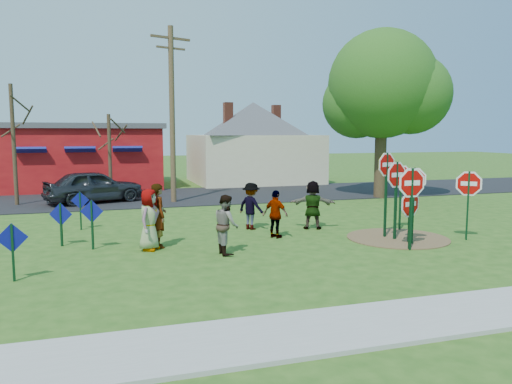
# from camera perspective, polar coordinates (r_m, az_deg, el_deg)

# --- Properties ---
(ground) EXTENTS (120.00, 120.00, 0.00)m
(ground) POSITION_cam_1_polar(r_m,az_deg,el_deg) (15.60, -0.26, -5.63)
(ground) COLOR #264F16
(ground) RESTS_ON ground
(sidewalk) EXTENTS (22.00, 1.80, 0.08)m
(sidewalk) POSITION_cam_1_polar(r_m,az_deg,el_deg) (9.23, 13.44, -14.44)
(sidewalk) COLOR #9E9E99
(sidewalk) RESTS_ON ground
(road) EXTENTS (120.00, 7.50, 0.04)m
(road) POSITION_cam_1_polar(r_m,az_deg,el_deg) (26.65, -7.55, -0.46)
(road) COLOR black
(road) RESTS_ON ground
(dirt_patch) EXTENTS (3.20, 3.20, 0.03)m
(dirt_patch) POSITION_cam_1_polar(r_m,az_deg,el_deg) (16.60, 15.87, -5.08)
(dirt_patch) COLOR brown
(dirt_patch) RESTS_ON ground
(red_building) EXTENTS (9.40, 7.69, 3.90)m
(red_building) POSITION_cam_1_polar(r_m,az_deg,el_deg) (32.60, -19.19, 3.97)
(red_building) COLOR maroon
(red_building) RESTS_ON ground
(cream_house) EXTENTS (9.40, 9.40, 6.50)m
(cream_house) POSITION_cam_1_polar(r_m,az_deg,el_deg) (34.06, -0.32, 6.06)
(cream_house) COLOR beige
(cream_house) RESTS_ON ground
(stop_sign_a) EXTENTS (1.15, 0.08, 2.52)m
(stop_sign_a) POSITION_cam_1_polar(r_m,az_deg,el_deg) (14.82, 17.35, 0.18)
(stop_sign_a) COLOR #0E341A
(stop_sign_a) RESTS_ON ground
(stop_sign_b) EXTENTS (0.99, 0.36, 2.87)m
(stop_sign_b) POSITION_cam_1_polar(r_m,az_deg,el_deg) (16.36, 14.69, 2.14)
(stop_sign_b) COLOR #0E341A
(stop_sign_b) RESTS_ON ground
(stop_sign_c) EXTENTS (0.82, 0.51, 2.45)m
(stop_sign_c) POSITION_cam_1_polar(r_m,az_deg,el_deg) (15.59, 17.61, 0.46)
(stop_sign_c) COLOR #0E341A
(stop_sign_c) RESTS_ON ground
(stop_sign_d) EXTENTS (1.04, 0.23, 2.40)m
(stop_sign_d) POSITION_cam_1_polar(r_m,az_deg,el_deg) (17.73, 16.23, 1.16)
(stop_sign_d) COLOR #0E341A
(stop_sign_d) RESTS_ON ground
(stop_sign_e) EXTENTS (1.09, 0.39, 1.78)m
(stop_sign_e) POSITION_cam_1_polar(r_m,az_deg,el_deg) (15.87, 17.20, -1.60)
(stop_sign_e) COLOR #0E341A
(stop_sign_e) RESTS_ON ground
(stop_sign_f) EXTENTS (0.81, 0.71, 2.31)m
(stop_sign_f) POSITION_cam_1_polar(r_m,az_deg,el_deg) (16.86, 23.13, 0.37)
(stop_sign_f) COLOR #0E341A
(stop_sign_f) RESTS_ON ground
(stop_sign_g) EXTENTS (1.07, 0.34, 2.61)m
(stop_sign_g) POSITION_cam_1_polar(r_m,az_deg,el_deg) (16.09, 15.74, 1.05)
(stop_sign_g) COLOR #0E341A
(stop_sign_g) RESTS_ON ground
(blue_diamond_a) EXTENTS (0.68, 0.09, 1.34)m
(blue_diamond_a) POSITION_cam_1_polar(r_m,az_deg,el_deg) (12.56, -26.07, -5.50)
(blue_diamond_a) COLOR #0E341A
(blue_diamond_a) RESTS_ON ground
(blue_diamond_b) EXTENTS (0.63, 0.23, 1.44)m
(blue_diamond_b) POSITION_cam_1_polar(r_m,az_deg,el_deg) (15.09, -18.23, -2.91)
(blue_diamond_b) COLOR #0E341A
(blue_diamond_b) RESTS_ON ground
(blue_diamond_c) EXTENTS (0.65, 0.25, 1.30)m
(blue_diamond_c) POSITION_cam_1_polar(r_m,az_deg,el_deg) (15.86, -21.40, -2.95)
(blue_diamond_c) COLOR #0E341A
(blue_diamond_c) RESTS_ON ground
(blue_diamond_d) EXTENTS (0.60, 0.09, 1.34)m
(blue_diamond_d) POSITION_cam_1_polar(r_m,az_deg,el_deg) (18.27, -19.44, -1.52)
(blue_diamond_d) COLOR #0E341A
(blue_diamond_d) RESTS_ON ground
(person_a) EXTENTS (0.93, 1.03, 1.77)m
(person_a) POSITION_cam_1_polar(r_m,az_deg,el_deg) (14.58, -12.10, -3.11)
(person_a) COLOR #415184
(person_a) RESTS_ON ground
(person_b) EXTENTS (0.53, 0.74, 1.89)m
(person_b) POSITION_cam_1_polar(r_m,az_deg,el_deg) (14.87, -11.06, -2.66)
(person_b) COLOR #28755C
(person_b) RESTS_ON ground
(person_c) EXTENTS (0.68, 0.85, 1.66)m
(person_c) POSITION_cam_1_polar(r_m,az_deg,el_deg) (13.86, -3.42, -3.71)
(person_c) COLOR #9B633A
(person_c) RESTS_ON ground
(person_d) EXTENTS (1.09, 1.21, 1.63)m
(person_d) POSITION_cam_1_polar(r_m,az_deg,el_deg) (17.33, -0.56, -1.63)
(person_d) COLOR #34353A
(person_d) RESTS_ON ground
(person_e) EXTENTS (0.82, 0.96, 1.54)m
(person_e) POSITION_cam_1_polar(r_m,az_deg,el_deg) (15.93, 2.28, -2.55)
(person_e) COLOR #532E62
(person_e) RESTS_ON ground
(person_f) EXTENTS (1.65, 1.07, 1.71)m
(person_f) POSITION_cam_1_polar(r_m,az_deg,el_deg) (17.51, 6.50, -1.46)
(person_f) COLOR #1D4E26
(person_f) RESTS_ON ground
(suv) EXTENTS (4.90, 3.19, 1.55)m
(suv) POSITION_cam_1_polar(r_m,az_deg,el_deg) (25.02, -18.01, 0.63)
(suv) COLOR #2C2C31
(suv) RESTS_ON road
(utility_pole) EXTENTS (1.94, 0.81, 8.30)m
(utility_pole) POSITION_cam_1_polar(r_m,az_deg,el_deg) (24.24, -9.57, 9.09)
(utility_pole) COLOR #4C3823
(utility_pole) RESTS_ON ground
(leafy_tree) EXTENTS (6.02, 5.49, 8.55)m
(leafy_tree) POSITION_cam_1_polar(r_m,az_deg,el_deg) (26.60, 14.50, 11.21)
(leafy_tree) COLOR #382819
(leafy_tree) RESTS_ON ground
(bare_tree_west) EXTENTS (1.80, 1.80, 5.56)m
(bare_tree_west) POSITION_cam_1_polar(r_m,az_deg,el_deg) (25.42, -26.04, 6.65)
(bare_tree_west) COLOR #382819
(bare_tree_west) RESTS_ON ground
(bare_tree_east) EXTENTS (1.80, 1.80, 4.30)m
(bare_tree_east) POSITION_cam_1_polar(r_m,az_deg,el_deg) (26.71, -16.41, 5.29)
(bare_tree_east) COLOR #382819
(bare_tree_east) RESTS_ON ground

